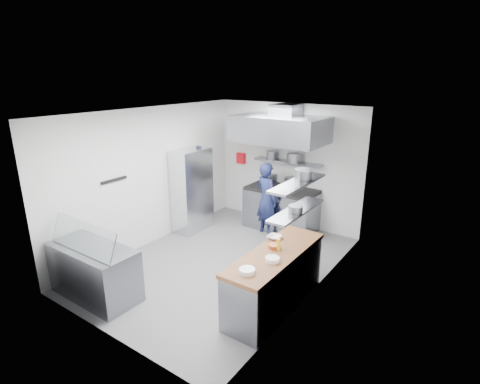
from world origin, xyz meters
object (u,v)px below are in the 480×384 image
Objects in this scene: gas_range at (281,210)px; display_case at (95,272)px; chef at (267,199)px; wire_rack at (192,190)px.

gas_range reaches higher than display_case.
gas_range is at bearing 74.98° from display_case.
display_case is (-1.10, -4.10, -0.03)m from gas_range.
gas_range is at bearing -84.06° from chef.
gas_range is at bearing 35.92° from wire_rack.
chef is 1.68m from wire_rack.
gas_range is 4.25m from display_case.
chef is at bearing 25.94° from wire_rack.
display_case is at bearing 96.77° from chef.
wire_rack is (-1.50, -0.73, 0.11)m from chef.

